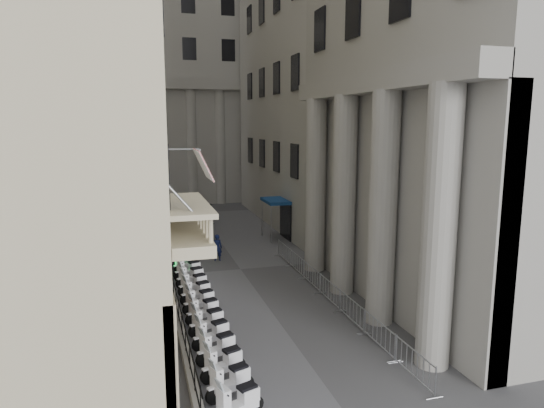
{
  "coord_description": "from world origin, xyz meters",
  "views": [
    {
      "loc": [
        -5.78,
        -8.19,
        8.69
      ],
      "look_at": [
        0.95,
        15.62,
        4.5
      ],
      "focal_mm": 32.0,
      "sensor_mm": 36.0,
      "label": 1
    }
  ],
  "objects_px": {
    "pedestrian_a": "(217,247)",
    "info_kiosk": "(169,261)",
    "security_tent": "(187,207)",
    "pedestrian_b": "(209,214)",
    "street_lamp": "(168,197)"
  },
  "relations": [
    {
      "from": "info_kiosk",
      "to": "pedestrian_b",
      "type": "xyz_separation_m",
      "value": [
        4.32,
        13.39,
        0.04
      ]
    },
    {
      "from": "info_kiosk",
      "to": "pedestrian_a",
      "type": "distance_m",
      "value": 3.86
    },
    {
      "from": "pedestrian_a",
      "to": "pedestrian_b",
      "type": "relative_size",
      "value": 0.94
    },
    {
      "from": "pedestrian_a",
      "to": "security_tent",
      "type": "bearing_deg",
      "value": -57.88
    },
    {
      "from": "street_lamp",
      "to": "info_kiosk",
      "type": "relative_size",
      "value": 4.15
    },
    {
      "from": "pedestrian_a",
      "to": "info_kiosk",
      "type": "bearing_deg",
      "value": 51.29
    },
    {
      "from": "street_lamp",
      "to": "pedestrian_b",
      "type": "height_order",
      "value": "street_lamp"
    },
    {
      "from": "security_tent",
      "to": "pedestrian_a",
      "type": "bearing_deg",
      "value": -74.08
    },
    {
      "from": "info_kiosk",
      "to": "pedestrian_b",
      "type": "height_order",
      "value": "pedestrian_b"
    },
    {
      "from": "street_lamp",
      "to": "pedestrian_a",
      "type": "xyz_separation_m",
      "value": [
        2.91,
        0.11,
        -3.35
      ]
    },
    {
      "from": "info_kiosk",
      "to": "security_tent",
      "type": "bearing_deg",
      "value": 55.23
    },
    {
      "from": "street_lamp",
      "to": "info_kiosk",
      "type": "height_order",
      "value": "street_lamp"
    },
    {
      "from": "security_tent",
      "to": "pedestrian_a",
      "type": "relative_size",
      "value": 2.38
    },
    {
      "from": "info_kiosk",
      "to": "pedestrian_a",
      "type": "xyz_separation_m",
      "value": [
        3.16,
        2.22,
        -0.02
      ]
    },
    {
      "from": "info_kiosk",
      "to": "pedestrian_b",
      "type": "distance_m",
      "value": 14.07
    }
  ]
}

